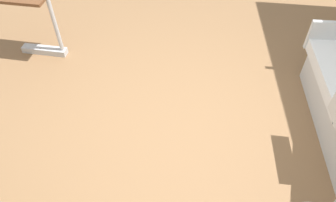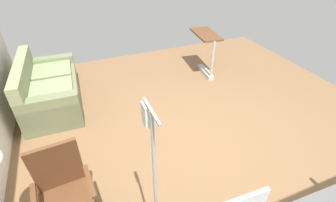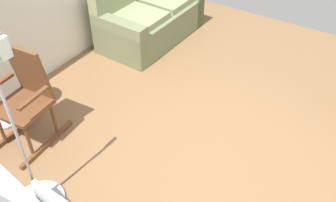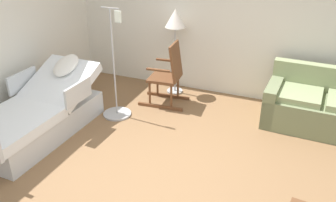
# 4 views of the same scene
# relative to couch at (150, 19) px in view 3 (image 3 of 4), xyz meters

# --- Properties ---
(ground_plane) EXTENTS (6.60, 6.60, 0.00)m
(ground_plane) POSITION_rel_couch_xyz_m (-1.72, -1.88, -0.31)
(ground_plane) COLOR olive
(couch) EXTENTS (1.63, 0.91, 0.85)m
(couch) POSITION_rel_couch_xyz_m (0.00, 0.00, 0.00)
(couch) COLOR #737D57
(couch) RESTS_ON ground
(rocking_chair) EXTENTS (0.80, 0.54, 1.05)m
(rocking_chair) POSITION_rel_couch_xyz_m (-2.37, -0.15, 0.20)
(rocking_chair) COLOR brown
(rocking_chair) RESTS_ON ground
(iv_pole) EXTENTS (0.44, 0.44, 1.69)m
(iv_pole) POSITION_rel_couch_xyz_m (-2.96, -0.84, -0.06)
(iv_pole) COLOR #B2B5BA
(iv_pole) RESTS_ON ground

